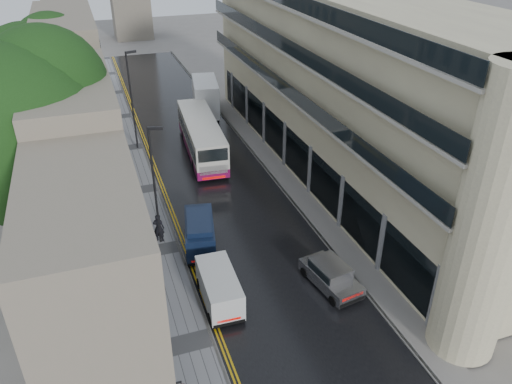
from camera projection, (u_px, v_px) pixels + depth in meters
road at (214, 179)px, 40.18m from camera, size 9.00×85.00×0.02m
left_sidewalk at (141, 190)px, 38.49m from camera, size 2.70×85.00×0.12m
right_sidewalk at (276, 169)px, 41.70m from camera, size 1.80×85.00×0.12m
old_shop_row at (77, 112)px, 36.59m from camera, size 4.50×56.00×12.00m
modern_block at (344, 87)px, 38.46m from camera, size 8.00×40.00×14.00m
tree_near at (21, 163)px, 27.03m from camera, size 10.56×10.56×13.89m
tree_far at (38, 100)px, 38.16m from camera, size 9.24×9.24×12.46m
cream_bus at (193, 153)px, 40.74m from camera, size 3.49×11.68×3.14m
white_lorry at (196, 104)px, 49.70m from camera, size 3.62×8.09×4.10m
silver_hatchback at (334, 294)px, 26.99m from camera, size 2.41×4.29×1.52m
white_van at (210, 309)px, 25.70m from camera, size 1.94×4.26×1.90m
navy_van at (187, 247)px, 30.17m from camera, size 2.61×4.71×2.27m
pedestrian at (159, 228)px, 32.04m from camera, size 0.86×0.74×1.99m
lamp_post_near at (155, 188)px, 30.47m from camera, size 0.91×0.46×7.95m
lamp_post_far at (132, 102)px, 43.18m from camera, size 0.99×0.46×8.61m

